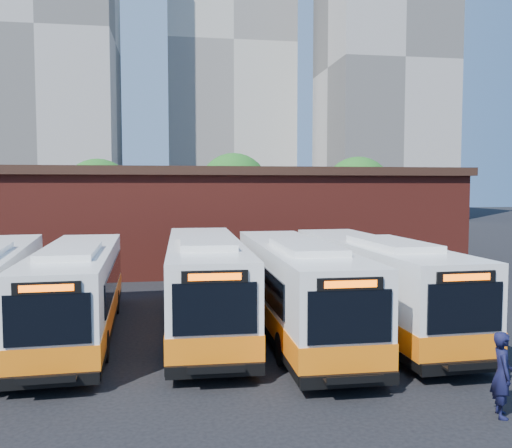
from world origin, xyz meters
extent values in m
plane|color=black|center=(0.00, 0.00, 0.00)|extent=(220.00, 220.00, 0.00)
cube|color=black|center=(-8.97, 3.94, 1.99)|extent=(1.10, 9.04, 1.02)
cylinder|color=black|center=(-8.68, 0.26, 0.49)|extent=(0.42, 1.00, 0.97)
cylinder|color=black|center=(-9.42, 6.63, 0.49)|extent=(0.42, 1.00, 0.97)
cube|color=white|center=(-7.17, 3.41, 1.71)|extent=(2.94, 11.64, 2.74)
cube|color=orange|center=(-7.17, 3.41, 0.91)|extent=(2.99, 11.69, 0.67)
cube|color=black|center=(-7.17, 3.41, 0.43)|extent=(2.98, 11.68, 0.24)
cube|color=black|center=(-6.92, -2.39, 1.97)|extent=(2.09, 0.15, 1.30)
cube|color=black|center=(-6.92, -2.40, 2.77)|extent=(1.64, 0.13, 0.31)
cube|color=#FF5905|center=(-6.92, -2.43, 2.77)|extent=(1.30, 0.07, 0.17)
cube|color=black|center=(-6.92, -2.44, 0.43)|extent=(2.46, 0.24, 0.31)
cube|color=black|center=(-6.91, -2.67, 0.53)|extent=(1.41, 0.42, 0.06)
cube|color=black|center=(-6.90, -2.84, 0.60)|extent=(1.40, 0.10, 0.17)
cube|color=black|center=(-8.43, 3.74, 1.97)|extent=(0.43, 9.00, 1.01)
cube|color=black|center=(-5.93, 3.85, 1.97)|extent=(0.43, 9.00, 1.01)
cube|color=white|center=(-7.11, 1.97, 3.17)|extent=(1.84, 4.11, 0.21)
cylinder|color=black|center=(-8.14, 0.09, 0.48)|extent=(0.35, 0.97, 0.96)
cylinder|color=black|center=(-5.92, 0.19, 0.48)|extent=(0.35, 0.97, 0.96)
cylinder|color=black|center=(-8.41, 6.44, 0.48)|extent=(0.35, 0.97, 0.96)
cylinder|color=black|center=(-6.19, 6.53, 0.48)|extent=(0.35, 0.97, 0.96)
cube|color=white|center=(-2.64, 3.79, 1.81)|extent=(2.85, 12.30, 2.91)
cube|color=orange|center=(-2.64, 3.79, 0.97)|extent=(2.90, 12.35, 0.71)
cube|color=black|center=(-2.64, 3.79, 0.46)|extent=(2.89, 12.34, 0.26)
cube|color=black|center=(-2.76, -2.36, 2.09)|extent=(2.21, 0.11, 1.38)
cube|color=black|center=(-2.76, -2.37, 2.94)|extent=(1.74, 0.10, 0.33)
cube|color=#FF5905|center=(-2.77, -2.41, 2.94)|extent=(1.38, 0.05, 0.18)
cube|color=black|center=(-2.77, -2.42, 0.46)|extent=(2.60, 0.19, 0.33)
cube|color=black|center=(-2.77, -2.66, 0.56)|extent=(1.49, 0.42, 0.06)
cube|color=black|center=(-2.77, -2.84, 0.63)|extent=(1.48, 0.07, 0.18)
cube|color=black|center=(-3.96, 4.23, 2.09)|extent=(0.24, 9.55, 1.07)
cube|color=black|center=(-1.31, 4.17, 2.09)|extent=(0.24, 9.55, 1.07)
cube|color=white|center=(-2.67, 2.26, 3.37)|extent=(1.85, 4.32, 0.22)
cylinder|color=black|center=(-3.89, 0.35, 0.51)|extent=(0.35, 1.03, 1.02)
cylinder|color=black|center=(-1.53, 0.30, 0.51)|extent=(0.35, 1.03, 1.02)
cylinder|color=black|center=(-3.76, 7.08, 0.51)|extent=(0.35, 1.03, 1.02)
cylinder|color=black|center=(-1.40, 7.03, 0.51)|extent=(0.35, 1.03, 1.02)
cube|color=white|center=(0.52, 2.45, 1.77)|extent=(2.62, 11.99, 2.84)
cube|color=orange|center=(0.52, 2.45, 0.95)|extent=(2.67, 12.04, 0.70)
cube|color=black|center=(0.52, 2.45, 0.45)|extent=(2.66, 12.03, 0.25)
cube|color=black|center=(0.48, -3.57, 2.05)|extent=(2.16, 0.07, 1.35)
cube|color=black|center=(0.48, -3.58, 2.87)|extent=(1.70, 0.07, 0.32)
cube|color=#FF5905|center=(0.48, -3.61, 2.87)|extent=(1.35, 0.03, 0.18)
cube|color=black|center=(0.48, -3.63, 0.45)|extent=(2.55, 0.16, 0.32)
cube|color=black|center=(0.48, -3.86, 0.55)|extent=(1.45, 0.39, 0.06)
cube|color=black|center=(0.48, -4.04, 0.62)|extent=(1.45, 0.05, 0.18)
cube|color=black|center=(-0.77, 2.86, 2.05)|extent=(0.11, 9.34, 1.05)
cube|color=black|center=(1.82, 2.84, 2.05)|extent=(0.11, 9.34, 1.05)
cube|color=white|center=(0.51, 0.95, 3.29)|extent=(1.76, 4.20, 0.22)
cylinder|color=black|center=(-0.65, -0.94, 0.50)|extent=(0.33, 1.00, 1.00)
cylinder|color=black|center=(1.65, -0.95, 0.50)|extent=(0.33, 1.00, 1.00)
cylinder|color=black|center=(-0.61, 5.65, 0.50)|extent=(0.33, 1.00, 1.00)
cylinder|color=black|center=(1.70, 5.64, 0.50)|extent=(0.33, 1.00, 1.00)
cube|color=white|center=(3.62, 2.91, 1.78)|extent=(2.96, 12.09, 2.85)
cube|color=orange|center=(3.62, 2.91, 0.95)|extent=(3.01, 12.14, 0.70)
cube|color=black|center=(3.62, 2.91, 0.45)|extent=(3.00, 12.13, 0.25)
cube|color=black|center=(3.83, -3.12, 2.05)|extent=(2.17, 0.13, 1.35)
cube|color=black|center=(3.83, -3.13, 2.88)|extent=(1.70, 0.12, 0.32)
cube|color=#FF5905|center=(3.83, -3.16, 2.88)|extent=(1.35, 0.07, 0.18)
cube|color=black|center=(3.83, -3.18, 0.45)|extent=(2.55, 0.23, 0.32)
cube|color=black|center=(3.84, -3.41, 0.55)|extent=(1.46, 0.43, 0.06)
cube|color=black|center=(3.84, -3.59, 0.62)|extent=(1.45, 0.09, 0.18)
cube|color=black|center=(2.31, 3.27, 2.05)|extent=(0.37, 9.36, 1.05)
cube|color=black|center=(4.91, 3.36, 2.05)|extent=(0.37, 9.36, 1.05)
cube|color=white|center=(3.67, 1.41, 3.30)|extent=(1.88, 4.26, 0.22)
cylinder|color=black|center=(2.58, -0.53, 0.50)|extent=(0.35, 1.01, 1.00)
cylinder|color=black|center=(4.89, -0.45, 0.50)|extent=(0.35, 1.01, 1.00)
cylinder|color=black|center=(2.36, 6.07, 0.50)|extent=(0.35, 1.01, 1.00)
cylinder|color=black|center=(4.67, 6.15, 0.50)|extent=(0.35, 1.01, 1.00)
imported|color=black|center=(3.57, -5.19, 0.98)|extent=(0.68, 0.83, 1.97)
cube|color=maroon|center=(0.00, 20.00, 3.00)|extent=(28.00, 12.00, 6.00)
cube|color=black|center=(0.00, 20.00, 6.15)|extent=(28.60, 12.60, 0.50)
cube|color=black|center=(3.00, 13.97, 1.20)|extent=(1.20, 0.08, 2.40)
cylinder|color=#382314|center=(-10.00, 32.00, 1.35)|extent=(0.36, 0.36, 2.70)
sphere|color=#1B5618|center=(-10.00, 32.00, 4.65)|extent=(6.00, 6.00, 6.00)
cylinder|color=#382314|center=(2.00, 34.00, 1.48)|extent=(0.36, 0.36, 2.95)
sphere|color=#1B5618|center=(2.00, 34.00, 5.08)|extent=(6.56, 6.56, 6.56)
cylinder|color=#382314|center=(13.00, 31.00, 1.40)|extent=(0.36, 0.36, 2.81)
sphere|color=#1B5618|center=(13.00, 31.00, 4.84)|extent=(6.24, 6.24, 6.24)
cube|color=#ADA79F|center=(-22.00, 72.00, 27.50)|extent=(20.00, 18.00, 55.00)
cube|color=#B8B5A8|center=(7.00, 86.00, 30.00)|extent=(22.00, 20.00, 60.00)
cube|color=#ADA79F|center=(30.00, 68.00, 24.00)|extent=(18.00, 18.00, 48.00)
camera|label=1|loc=(-3.89, -16.25, 5.28)|focal=38.00mm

